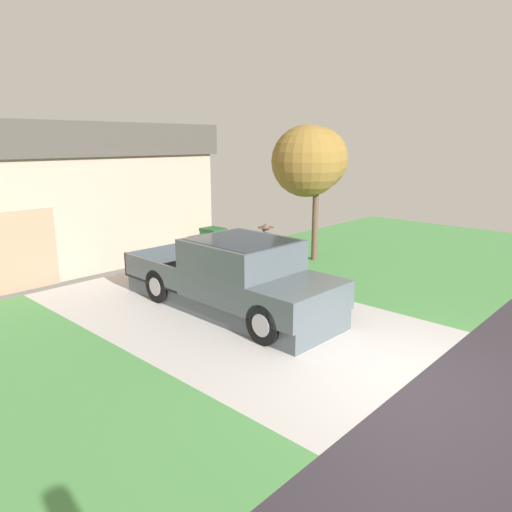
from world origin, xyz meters
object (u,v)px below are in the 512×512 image
(wheeled_trash_bin, at_px, (214,242))
(house_with_garage, at_px, (17,193))
(front_yard_tree, at_px, (311,162))
(handbag, at_px, (279,285))
(pickup_truck, at_px, (239,280))
(person_with_hat, at_px, (266,252))

(wheeled_trash_bin, bearing_deg, house_with_garage, 135.20)
(front_yard_tree, height_order, wheeled_trash_bin, front_yard_tree)
(handbag, distance_m, wheeled_trash_bin, 3.88)
(pickup_truck, bearing_deg, handbag, -167.01)
(handbag, bearing_deg, front_yard_tree, 23.84)
(wheeled_trash_bin, bearing_deg, pickup_truck, -125.33)
(handbag, bearing_deg, house_with_garage, 111.96)
(house_with_garage, xyz_separation_m, front_yard_tree, (6.36, -6.58, 0.96))
(handbag, height_order, wheeled_trash_bin, wheeled_trash_bin)
(wheeled_trash_bin, bearing_deg, front_yard_tree, -48.32)
(pickup_truck, xyz_separation_m, handbag, (1.81, 0.38, -0.62))
(person_with_hat, bearing_deg, pickup_truck, 16.73)
(house_with_garage, distance_m, wheeled_trash_bin, 6.28)
(house_with_garage, bearing_deg, pickup_truck, -80.43)
(pickup_truck, height_order, house_with_garage, house_with_garage)
(handbag, xyz_separation_m, house_with_garage, (-3.22, 7.97, 2.03))
(house_with_garage, bearing_deg, wheeled_trash_bin, -44.80)
(pickup_truck, height_order, front_yard_tree, front_yard_tree)
(house_with_garage, xyz_separation_m, wheeled_trash_bin, (4.30, -4.27, -1.61))
(house_with_garage, relative_size, front_yard_tree, 2.56)
(pickup_truck, relative_size, wheeled_trash_bin, 5.49)
(pickup_truck, distance_m, person_with_hat, 1.78)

